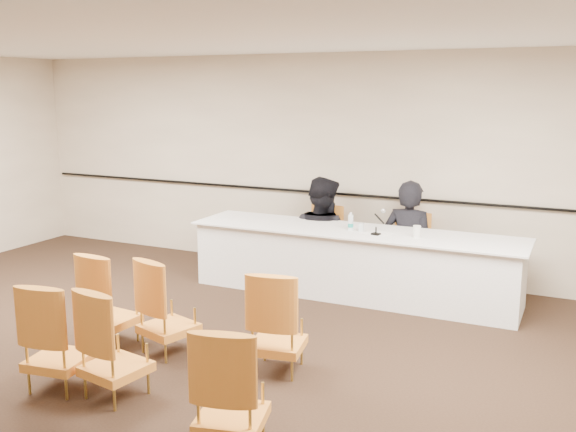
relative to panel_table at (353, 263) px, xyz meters
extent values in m
plane|color=black|center=(-0.70, -3.03, -0.41)|extent=(10.00, 10.00, 0.00)
plane|color=white|center=(-0.70, -3.03, 2.59)|extent=(10.00, 10.00, 0.00)
cube|color=#B9A892|center=(-0.70, 0.97, 1.09)|extent=(10.00, 0.04, 3.00)
cube|color=black|center=(-0.70, 0.93, 0.69)|extent=(9.80, 0.04, 0.03)
imported|color=black|center=(0.53, 0.60, 0.06)|extent=(0.70, 0.48, 1.85)
imported|color=black|center=(-0.67, 0.59, 0.02)|extent=(1.09, 0.96, 1.88)
cube|color=white|center=(0.33, -0.04, 0.41)|extent=(0.33, 0.26, 0.00)
cylinder|color=silver|center=(0.10, -0.03, 0.46)|extent=(0.07, 0.07, 0.10)
cylinder|color=white|center=(0.80, -0.07, 0.48)|extent=(0.12, 0.12, 0.14)
camera|label=1|loc=(2.56, -7.25, 2.10)|focal=40.00mm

